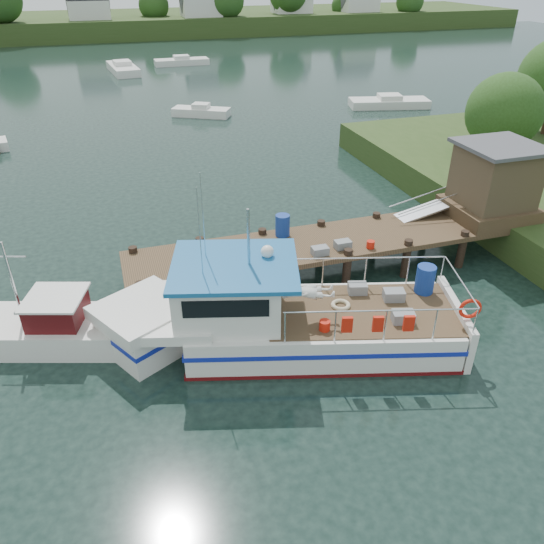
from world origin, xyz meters
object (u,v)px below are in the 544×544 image
object	(u,v)px
dock	(438,205)
moored_b	(201,111)
moored_far	(182,61)
lobster_boat	(276,318)
work_boat	(37,327)
moored_c	(389,102)
moored_d	(123,68)

from	to	relation	value
dock	moored_b	distance (m)	26.05
dock	moored_far	distance (m)	49.85
lobster_boat	work_boat	world-z (taller)	lobster_boat
moored_far	moored_c	size ratio (longest dim) A/B	0.91
moored_c	moored_d	world-z (taller)	moored_d
work_boat	lobster_boat	bearing A→B (deg)	-1.01
moored_far	moored_d	bearing A→B (deg)	-171.87
moored_c	moored_d	size ratio (longest dim) A/B	0.91
dock	moored_d	world-z (taller)	dock
moored_far	moored_d	distance (m)	7.57
dock	moored_c	xyz separation A→B (m)	(10.92, 23.68, -1.86)
lobster_boat	dock	bearing A→B (deg)	41.08
lobster_boat	moored_b	xyz separation A→B (m)	(3.42, 29.39, -0.66)
lobster_boat	moored_b	world-z (taller)	lobster_boat
lobster_boat	moored_far	world-z (taller)	lobster_boat
lobster_boat	moored_d	xyz separation A→B (m)	(-1.08, 50.60, -0.56)
lobster_boat	moored_b	distance (m)	29.59
moored_b	moored_c	size ratio (longest dim) A/B	0.68
lobster_boat	moored_c	bearing A→B (deg)	71.13
dock	work_boat	bearing A→B (deg)	-174.92
work_boat	moored_b	size ratio (longest dim) A/B	1.48
dock	moored_b	world-z (taller)	dock
moored_far	moored_b	xyz separation A→B (m)	(-2.46, -24.21, -0.03)
work_boat	dock	bearing A→B (deg)	22.90
lobster_boat	moored_d	size ratio (longest dim) A/B	1.54
moored_b	moored_d	world-z (taller)	moored_d
lobster_boat	moored_far	distance (m)	53.92
moored_c	moored_far	bearing A→B (deg)	140.32
moored_b	moored_c	distance (m)	15.74
moored_far	moored_b	size ratio (longest dim) A/B	1.35
moored_d	moored_c	bearing A→B (deg)	-24.67
work_boat	moored_c	size ratio (longest dim) A/B	1.00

